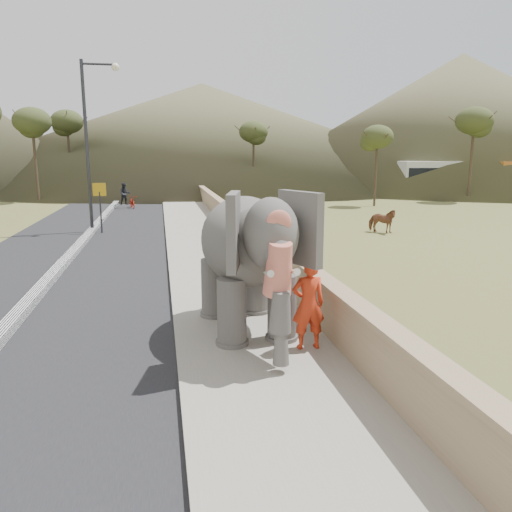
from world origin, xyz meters
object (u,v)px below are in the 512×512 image
(elephant_and_man, at_px, (246,260))
(motorcyclist, at_px, (129,198))
(lamppost, at_px, (93,130))
(cow, at_px, (382,221))

(elephant_and_man, relative_size, motorcyclist, 2.33)
(elephant_and_man, bearing_deg, lamppost, 107.18)
(lamppost, distance_m, motorcyclist, 11.65)
(cow, distance_m, elephant_and_man, 15.17)
(elephant_and_man, bearing_deg, motorcyclist, 98.40)
(elephant_and_man, bearing_deg, cow, 54.70)
(lamppost, height_order, motorcyclist, lamppost)
(lamppost, relative_size, elephant_and_man, 1.92)
(lamppost, xyz_separation_m, cow, (13.46, -2.87, -4.29))
(cow, relative_size, elephant_and_man, 0.33)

